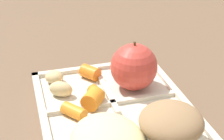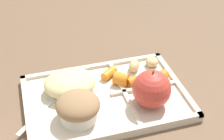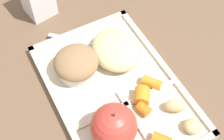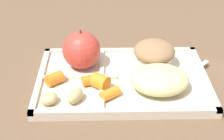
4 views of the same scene
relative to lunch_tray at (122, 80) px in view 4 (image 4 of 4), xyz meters
name	(u,v)px [view 4 (image 4 of 4)]	position (x,y,z in m)	size (l,w,h in m)	color
ground	(122,83)	(0.00, 0.00, -0.01)	(6.00, 6.00, 0.00)	brown
lunch_tray	(122,80)	(0.00, 0.00, 0.00)	(0.32, 0.22, 0.02)	beige
green_apple	(81,50)	(-0.08, 0.05, 0.04)	(0.08, 0.08, 0.08)	#C63D33
bran_muffin	(154,54)	(0.07, 0.05, 0.03)	(0.08, 0.08, 0.05)	silver
carrot_slice_edge	(89,81)	(-0.06, -0.02, 0.01)	(0.02, 0.02, 0.02)	orange
carrot_slice_large	(100,82)	(-0.04, -0.03, 0.02)	(0.03, 0.03, 0.03)	orange
carrot_slice_back	(55,79)	(-0.13, -0.01, 0.02)	(0.02, 0.02, 0.03)	orange
carrot_slice_center	(110,94)	(-0.02, -0.06, 0.01)	(0.02, 0.02, 0.04)	orange
potato_chunk_golden	(75,96)	(-0.08, -0.07, 0.02)	(0.04, 0.02, 0.02)	tan
potato_chunk_corner	(49,98)	(-0.13, -0.08, 0.01)	(0.03, 0.03, 0.02)	tan
egg_noodle_pile	(160,80)	(0.07, -0.04, 0.03)	(0.11, 0.09, 0.04)	beige
meatball_front	(159,76)	(0.07, -0.02, 0.02)	(0.04, 0.04, 0.04)	#755B4C
meatball_center	(161,81)	(0.07, -0.04, 0.02)	(0.03, 0.03, 0.03)	brown
meatball_side	(167,78)	(0.08, -0.03, 0.02)	(0.04, 0.04, 0.04)	#755B4C
meatball_back	(155,75)	(0.06, -0.01, 0.02)	(0.03, 0.03, 0.03)	#755B4C
plastic_fork	(184,78)	(0.12, 0.00, 0.01)	(0.12, 0.12, 0.00)	silver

